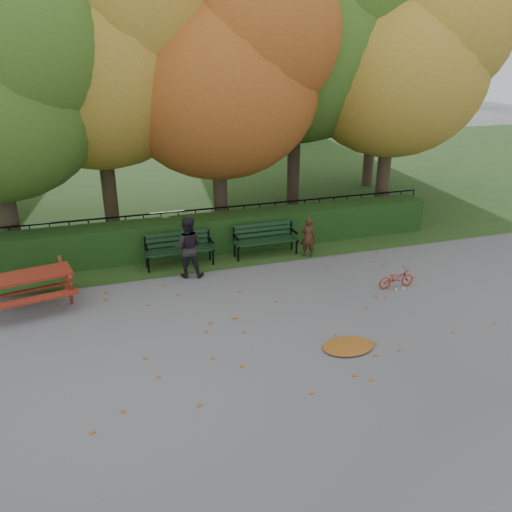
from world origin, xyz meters
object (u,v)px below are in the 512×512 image
object	(u,v)px
picnic_table	(28,282)
tree_b	(107,48)
tree_d	(312,29)
adult	(188,247)
tree_e	(407,60)
tree_c	(230,70)
bench_left	(179,247)
bicycle	(396,278)
child	(308,237)
bench_right	(265,237)
tree_g	(388,51)

from	to	relation	value
picnic_table	tree_b	bearing A→B (deg)	50.35
tree_d	adult	world-z (taller)	tree_d
tree_e	picnic_table	distance (m)	12.70
tree_c	tree_e	size ratio (longest dim) A/B	0.98
tree_e	adult	xyz separation A→B (m)	(-7.73, -2.87, -4.30)
tree_b	bench_left	xyz separation A→B (m)	(1.14, -3.04, -4.88)
bench_left	bicycle	size ratio (longest dim) A/B	1.97
child	tree_e	bearing A→B (deg)	-126.00
tree_e	bench_right	bearing A→B (deg)	-159.13
tree_d	picnic_table	size ratio (longest dim) A/B	4.60
tree_b	picnic_table	bearing A→B (deg)	-118.56
tree_c	bench_left	world-z (taller)	tree_c
picnic_table	bicycle	distance (m)	8.40
adult	bicycle	size ratio (longest dim) A/B	1.71
bicycle	tree_b	bearing A→B (deg)	45.08
child	adult	bearing A→B (deg)	28.38
tree_e	tree_g	world-z (taller)	tree_g
tree_g	bench_left	xyz separation A→B (m)	(-9.63, -6.06, -4.85)
tree_e	child	distance (m)	6.77
child	tree_d	bearing A→B (deg)	-89.41
picnic_table	tree_e	bearing A→B (deg)	5.79
tree_d	bench_right	world-z (taller)	tree_d
bench_left	bench_right	bearing A→B (deg)	0.00
tree_e	bench_left	bearing A→B (deg)	-165.19
tree_c	bicycle	distance (m)	7.45
tree_e	tree_d	bearing A→B (deg)	151.09
tree_c	picnic_table	world-z (taller)	tree_c
tree_g	bench_left	world-z (taller)	tree_g
tree_d	child	distance (m)	6.96
adult	tree_b	bearing A→B (deg)	-55.07
bench_right	adult	size ratio (longest dim) A/B	1.15
tree_d	tree_g	xyz separation A→B (m)	(4.46, 2.53, -0.61)
tree_c	picnic_table	distance (m)	7.96
tree_g	bicycle	bearing A→B (deg)	-118.58
adult	bicycle	distance (m)	5.13
tree_b	tree_d	world-z (taller)	tree_d
tree_g	adult	size ratio (longest dim) A/B	5.48
bench_right	child	bearing A→B (deg)	-24.68
tree_g	child	world-z (taller)	tree_g
adult	bicycle	world-z (taller)	adult
bench_right	child	distance (m)	1.20
adult	bench_left	bearing A→B (deg)	-66.15
tree_g	bicycle	world-z (taller)	tree_g
tree_e	bicycle	distance (m)	7.71
picnic_table	child	world-z (taller)	child
bench_right	tree_d	bearing A→B (deg)	51.77
child	bicycle	xyz separation A→B (m)	(1.19, -2.54, -0.32)
bench_right	child	world-z (taller)	child
adult	bicycle	xyz separation A→B (m)	(4.58, -2.24, -0.54)
tree_e	child	size ratio (longest dim) A/B	7.27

